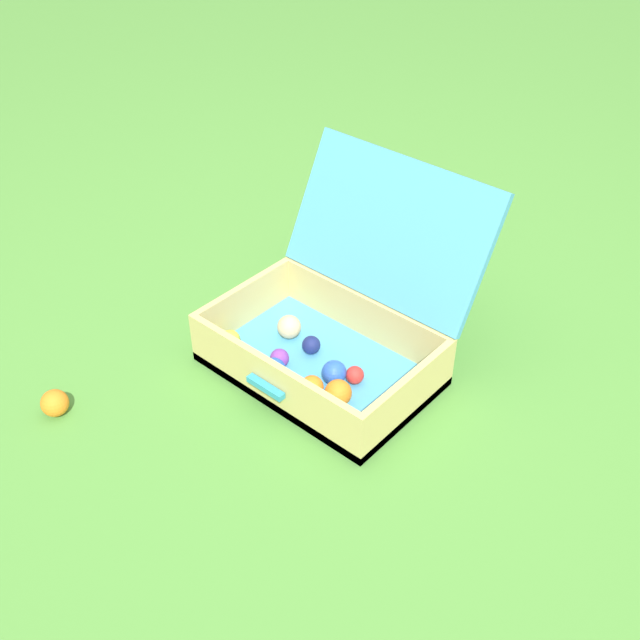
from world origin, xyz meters
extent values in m
plane|color=#4C8C38|center=(0.00, 0.00, 0.00)|extent=(16.00, 16.00, 0.00)
cube|color=#4799C6|center=(-0.06, 0.04, 0.01)|extent=(0.56, 0.37, 0.03)
cube|color=tan|center=(-0.33, 0.04, 0.07)|extent=(0.02, 0.37, 0.15)
cube|color=tan|center=(0.22, 0.04, 0.07)|extent=(0.02, 0.37, 0.15)
cube|color=tan|center=(-0.06, -0.14, 0.07)|extent=(0.53, 0.02, 0.15)
cube|color=tan|center=(-0.06, 0.21, 0.07)|extent=(0.53, 0.02, 0.15)
cube|color=#4799C6|center=(-0.06, 0.30, 0.31)|extent=(0.56, 0.18, 0.34)
cube|color=teal|center=(-0.06, -0.16, 0.08)|extent=(0.11, 0.02, 0.02)
sphere|color=#D1B784|center=(-0.19, 0.07, 0.06)|extent=(0.06, 0.06, 0.06)
sphere|color=#CCDB38|center=(-0.28, -0.06, 0.05)|extent=(0.05, 0.05, 0.05)
sphere|color=orange|center=(0.07, -0.04, 0.06)|extent=(0.07, 0.07, 0.07)
sphere|color=red|center=(0.05, 0.04, 0.05)|extent=(0.05, 0.05, 0.05)
sphere|color=orange|center=(0.01, -0.06, 0.05)|extent=(0.06, 0.06, 0.06)
sphere|color=blue|center=(0.02, 0.01, 0.06)|extent=(0.06, 0.06, 0.06)
sphere|color=blue|center=(-0.19, -0.08, 0.05)|extent=(0.05, 0.05, 0.05)
sphere|color=blue|center=(-0.10, -0.08, 0.06)|extent=(0.06, 0.06, 0.06)
sphere|color=purple|center=(-0.13, -0.03, 0.05)|extent=(0.05, 0.05, 0.05)
sphere|color=navy|center=(-0.10, 0.06, 0.05)|extent=(0.05, 0.05, 0.05)
sphere|color=orange|center=(-0.43, -0.50, 0.03)|extent=(0.07, 0.07, 0.07)
camera|label=1|loc=(0.92, -1.07, 1.30)|focal=42.70mm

